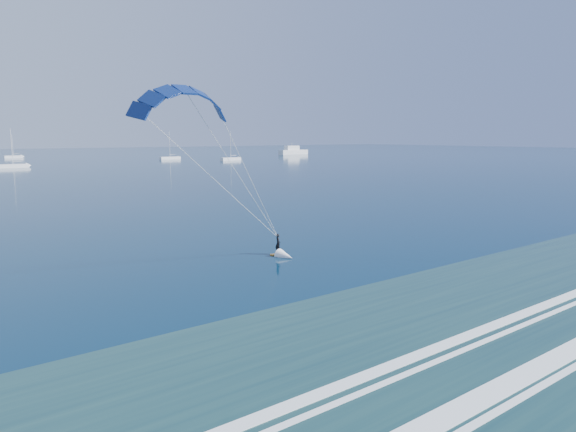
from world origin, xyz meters
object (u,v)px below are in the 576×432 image
(sailboat_6, at_px, (231,159))
(sailboat_4, at_px, (13,157))
(kitesurfer_rig, at_px, (236,171))
(sailboat_5, at_px, (170,158))
(sailboat_3, at_px, (13,166))
(motor_yacht, at_px, (293,151))

(sailboat_6, bearing_deg, sailboat_4, 131.03)
(kitesurfer_rig, xyz_separation_m, sailboat_5, (73.75, 176.28, -6.77))
(sailboat_6, bearing_deg, sailboat_5, 126.13)
(sailboat_6, bearing_deg, sailboat_3, -178.15)
(sailboat_3, relative_size, sailboat_5, 1.02)
(sailboat_4, height_order, sailboat_5, sailboat_5)
(sailboat_5, bearing_deg, kitesurfer_rig, -112.70)
(sailboat_5, distance_m, sailboat_6, 28.48)
(sailboat_5, bearing_deg, motor_yacht, 11.73)
(motor_yacht, xyz_separation_m, sailboat_5, (-79.92, -16.60, -1.18))
(sailboat_5, xyz_separation_m, sailboat_6, (16.79, -23.01, -0.00))
(sailboat_4, bearing_deg, sailboat_5, -47.13)
(kitesurfer_rig, distance_m, sailboat_3, 151.05)
(motor_yacht, relative_size, sailboat_4, 1.62)
(kitesurfer_rig, xyz_separation_m, sailboat_3, (8.84, 150.63, -6.77))
(sailboat_3, xyz_separation_m, sailboat_5, (64.90, 25.64, -0.00))
(motor_yacht, bearing_deg, sailboat_6, -147.90)
(motor_yacht, height_order, sailboat_3, sailboat_3)
(kitesurfer_rig, relative_size, sailboat_5, 1.30)
(kitesurfer_rig, relative_size, sailboat_3, 1.27)
(kitesurfer_rig, xyz_separation_m, sailboat_4, (21.98, 232.05, -6.78))
(sailboat_5, relative_size, sailboat_6, 1.03)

